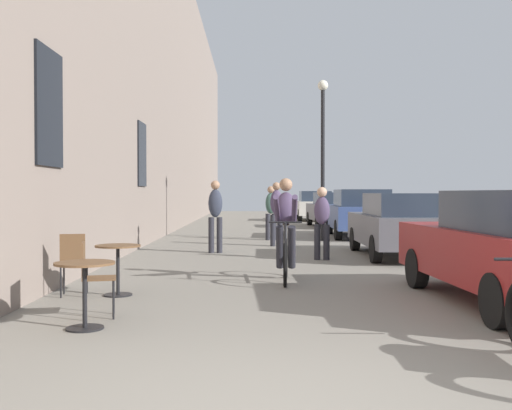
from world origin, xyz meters
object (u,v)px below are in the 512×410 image
cafe_table_mid (118,259)px  parked_car_fourth (332,209)px  pedestrian_near (322,219)px  pedestrian_far (276,210)px  cyclist_on_bicycle (286,232)px  street_lamp (323,139)px  cafe_chair_mid_toward_street (73,260)px  parked_car_third (359,212)px  pedestrian_mid (215,212)px  parked_car_second (399,224)px  parked_car_fifth (314,205)px  pedestrian_furthest (271,210)px  cafe_chair_near_toward_street (93,273)px  cafe_table_near (85,281)px

cafe_table_mid → parked_car_fourth: bearing=72.5°
pedestrian_near → pedestrian_far: pedestrian_far is taller
cyclist_on_bicycle → street_lamp: street_lamp is taller
cafe_chair_mid_toward_street → parked_car_third: bearing=61.6°
pedestrian_mid → parked_car_second: pedestrian_mid is taller
parked_car_third → parked_car_fourth: 5.86m
cafe_table_mid → cafe_chair_mid_toward_street: size_ratio=0.81×
pedestrian_far → parked_car_fourth: (2.78, 9.18, -0.22)m
cafe_table_mid → parked_car_fourth: 17.85m
pedestrian_near → parked_car_fifth: bearing=84.5°
pedestrian_mid → parked_car_third: bearing=49.2°
cyclist_on_bicycle → parked_car_second: 4.58m
parked_car_fourth → pedestrian_furthest: bearing=-112.1°
pedestrian_near → cyclist_on_bicycle: bearing=-107.7°
parked_car_second → pedestrian_mid: bearing=167.5°
cyclist_on_bicycle → parked_car_second: (2.80, 3.63, -0.06)m
cyclist_on_bicycle → pedestrian_near: size_ratio=1.11×
cafe_table_mid → parked_car_second: 7.33m
parked_car_fourth → cyclist_on_bicycle: bearing=-100.5°
cyclist_on_bicycle → parked_car_second: bearing=52.3°
street_lamp → parked_car_fourth: street_lamp is taller
cafe_chair_near_toward_street → pedestrian_mid: size_ratio=0.50×
pedestrian_mid → street_lamp: 5.23m
cafe_table_mid → pedestrian_near: (3.44, 4.49, 0.37)m
pedestrian_mid → parked_car_third: pedestrian_mid is taller
street_lamp → cafe_table_mid: bearing=-112.8°
parked_car_fourth → parked_car_second: bearing=-90.5°
pedestrian_near → cafe_table_mid: bearing=-127.5°
cyclist_on_bicycle → pedestrian_mid: 4.80m
cafe_table_near → cyclist_on_bicycle: bearing=56.4°
pedestrian_furthest → parked_car_third: pedestrian_furthest is taller
parked_car_third → parked_car_fourth: parked_car_third is taller
cafe_chair_mid_toward_street → pedestrian_mid: size_ratio=0.50×
cafe_table_near → parked_car_fifth: bearing=78.5°
parked_car_second → cafe_chair_near_toward_street: bearing=-128.5°
cafe_table_mid → parked_car_fourth: parked_car_fourth is taller
cafe_chair_near_toward_street → pedestrian_near: 6.89m
parked_car_second → parked_car_fifth: parked_car_fifth is taller
cafe_chair_mid_toward_street → street_lamp: size_ratio=0.18×
street_lamp → pedestrian_near: bearing=-97.0°
cafe_table_mid → parked_car_fifth: parked_car_fifth is taller
pedestrian_near → parked_car_fifth: 18.72m
cafe_chair_mid_toward_street → parked_car_fourth: (5.98, 17.10, 0.25)m
pedestrian_far → pedestrian_near: bearing=-75.8°
cyclist_on_bicycle → parked_car_third: bearing=72.9°
parked_car_second → cafe_chair_mid_toward_street: bearing=-138.7°
pedestrian_far → cafe_chair_mid_toward_street: bearing=-112.0°
cafe_table_near → parked_car_fourth: (5.26, 19.11, 0.25)m
pedestrian_far → parked_car_fourth: pedestrian_far is taller
pedestrian_far → parked_car_third: (2.88, 3.32, -0.18)m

